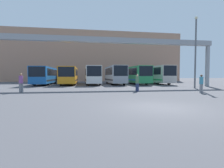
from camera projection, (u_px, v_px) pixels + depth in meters
name	position (u px, v px, depth m)	size (l,w,h in m)	color
ground_plane	(160.00, 108.00, 8.67)	(200.00, 200.00, 0.00)	#47474C
building_backdrop	(95.00, 58.00, 53.80)	(49.70, 12.00, 14.05)	tan
overhead_gantry	(111.00, 45.00, 23.46)	(29.74, 0.80, 6.69)	gray
bus_slot_0	(46.00, 75.00, 31.19)	(2.54, 12.51, 3.00)	#1959A5
bus_slot_1	(69.00, 75.00, 31.73)	(2.63, 12.24, 3.01)	orange
bus_slot_2	(92.00, 74.00, 31.50)	(2.44, 10.39, 3.18)	silver
bus_slot_3	(115.00, 74.00, 32.08)	(2.47, 10.20, 3.27)	#999EA5
bus_slot_4	(135.00, 74.00, 33.70)	(2.50, 12.12, 3.23)	#268C4C
bus_slot_5	(156.00, 74.00, 33.82)	(2.50, 11.00, 3.35)	beige
pedestrian_near_left	(137.00, 82.00, 17.51)	(0.35, 0.35, 1.71)	navy
pedestrian_mid_left	(21.00, 82.00, 16.54)	(0.38, 0.38, 1.81)	gray
pedestrian_far_center	(201.00, 83.00, 16.14)	(0.35, 0.35, 1.69)	gray
lamp_post	(196.00, 50.00, 21.82)	(0.36, 0.36, 8.95)	#595B60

